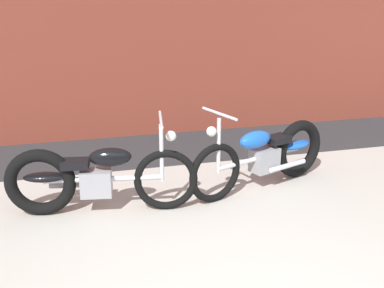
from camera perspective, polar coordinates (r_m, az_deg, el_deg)
sidewalk_slab at (r=4.77m, az=1.05°, el=-10.24°), size 36.00×3.50×0.01m
motorcycle_black at (r=5.06m, az=-12.38°, el=-4.00°), size 2.00×0.65×1.03m
motorcycle_blue at (r=5.69m, az=9.33°, el=-1.19°), size 1.92×0.90×1.03m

